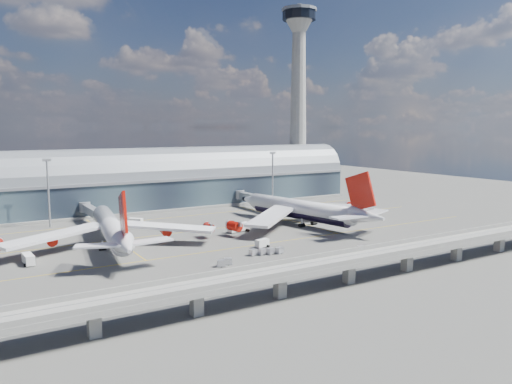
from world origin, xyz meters
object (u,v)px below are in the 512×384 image
control_tower (298,101)px  airliner_left (112,229)px  airliner_right (303,210)px  service_truck_5 (135,222)px  service_truck_3 (362,217)px  service_truck_4 (270,216)px  floodlight_mast_left (48,191)px  floodlight_mast_right (273,177)px  cargo_train_2 (358,251)px  service_truck_1 (262,243)px  cargo_train_1 (266,252)px  cargo_train_0 (224,262)px  service_truck_2 (239,227)px  service_truck_0 (28,259)px

control_tower → airliner_left: (-124.01, -73.28, -45.49)m
airliner_right → service_truck_5: (-55.45, 32.65, -4.51)m
service_truck_3 → service_truck_4: service_truck_3 is taller
floodlight_mast_left → service_truck_4: (79.43, -29.93, -12.31)m
floodlight_mast_right → service_truck_3: 53.02m
service_truck_4 → cargo_train_2: (-7.99, -60.24, -0.45)m
service_truck_4 → service_truck_1: bearing=-136.7°
airliner_left → cargo_train_1: size_ratio=6.61×
cargo_train_0 → service_truck_3: bearing=-50.3°
cargo_train_2 → cargo_train_1: bearing=91.7°
service_truck_5 → service_truck_3: bearing=-66.1°
service_truck_2 → service_truck_4: service_truck_2 is taller
service_truck_2 → cargo_train_1: bearing=152.8°
cargo_train_0 → cargo_train_1: 16.67m
cargo_train_0 → cargo_train_2: 41.08m
airliner_right → service_truck_4: (-4.42, 16.33, -4.60)m
floodlight_mast_right → service_truck_4: size_ratio=5.32×
cargo_train_2 → floodlight_mast_left: bearing=69.0°
service_truck_2 → cargo_train_0: (-25.05, -36.59, -0.71)m
airliner_left → service_truck_4: airliner_left is taller
airliner_right → service_truck_5: size_ratio=12.53×
service_truck_2 → service_truck_3: size_ratio=1.45×
control_tower → airliner_left: size_ratio=1.46×
service_truck_5 → cargo_train_1: size_ratio=0.54×
service_truck_1 → service_truck_4: (28.22, 38.78, 0.04)m
airliner_left → service_truck_0: bearing=-156.3°
airliner_left → service_truck_2: airliner_left is taller
airliner_right → service_truck_0: bearing=173.3°
floodlight_mast_right → service_truck_1: size_ratio=5.45×
service_truck_3 → service_truck_4: (-30.60, 20.69, -0.10)m
floodlight_mast_right → service_truck_5: 73.90m
service_truck_4 → service_truck_5: 53.58m
service_truck_0 → service_truck_5: service_truck_0 is taller
service_truck_1 → service_truck_2: 24.70m
service_truck_5 → cargo_train_2: size_ratio=0.79×
floodlight_mast_right → cargo_train_1: size_ratio=2.41×
airliner_left → cargo_train_1: bearing=-32.5°
floodlight_mast_left → airliner_right: size_ratio=0.36×
control_tower → cargo_train_1: size_ratio=9.65×
service_truck_1 → cargo_train_2: service_truck_1 is taller
cargo_train_1 → service_truck_3: bearing=-82.7°
airliner_left → cargo_train_0: airliner_left is taller
service_truck_0 → service_truck_2: 70.64m
floodlight_mast_right → cargo_train_0: floodlight_mast_right is taller
service_truck_4 → cargo_train_1: service_truck_4 is taller
airliner_left → control_tower: bearing=39.0°
floodlight_mast_left → cargo_train_2: size_ratio=3.53×
service_truck_1 → cargo_train_0: bearing=109.7°
floodlight_mast_right → service_truck_0: (-113.83, -52.05, -12.16)m
service_truck_3 → cargo_train_2: service_truck_3 is taller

